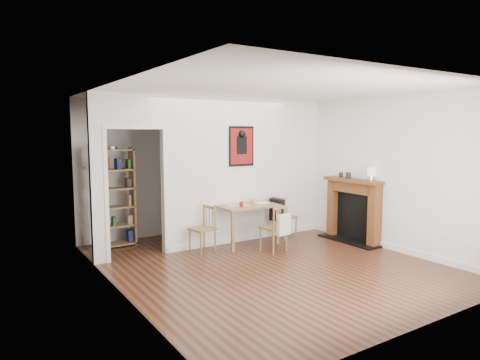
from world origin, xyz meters
TOP-DOWN VIEW (x-y plane):
  - ground at (0.00, 0.00)m, footprint 5.20×5.20m
  - room_shell at (0.10, 1.34)m, footprint 5.20×5.20m
  - dining_table at (0.37, 1.10)m, footprint 1.06×0.67m
  - chair_left at (-0.54, 1.08)m, footprint 0.45×0.45m
  - chair_right at (1.19, 1.08)m, footprint 0.50×0.45m
  - chair_front at (0.49, 0.46)m, footprint 0.45×0.50m
  - bookshelf at (-1.67, 2.25)m, footprint 0.73×0.29m
  - fireplace at (2.16, 0.25)m, footprint 0.45×1.25m
  - red_glass at (0.18, 0.99)m, footprint 0.07×0.07m
  - orange_fruit at (0.56, 1.19)m, footprint 0.07×0.07m
  - placemat at (0.21, 1.15)m, footprint 0.45×0.37m
  - notebook at (0.67, 1.10)m, footprint 0.29×0.23m
  - mantel_lamp at (2.16, -0.13)m, footprint 0.14×0.14m
  - ceramic_jar_a at (2.09, 0.34)m, footprint 0.09×0.09m
  - ceramic_jar_b at (2.11, 0.54)m, footprint 0.08×0.08m

SIDE VIEW (x-z plane):
  - ground at x=0.00m, z-range 0.00..0.00m
  - chair_left at x=-0.54m, z-range 0.00..0.78m
  - chair_front at x=0.49m, z-range 0.01..0.81m
  - chair_right at x=1.19m, z-range 0.01..0.82m
  - fireplace at x=2.16m, z-range 0.04..1.20m
  - dining_table at x=0.37m, z-range 0.27..1.00m
  - placemat at x=0.21m, z-range 0.72..0.73m
  - notebook at x=0.67m, z-range 0.72..0.74m
  - orange_fruit at x=0.56m, z-range 0.72..0.80m
  - red_glass at x=0.18m, z-range 0.72..0.81m
  - bookshelf at x=-1.67m, z-range -0.01..1.72m
  - ceramic_jar_b at x=2.11m, z-range 1.16..1.25m
  - ceramic_jar_a at x=2.09m, z-range 1.16..1.27m
  - room_shell at x=0.10m, z-range -1.30..3.90m
  - mantel_lamp at x=2.16m, z-range 1.19..1.41m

